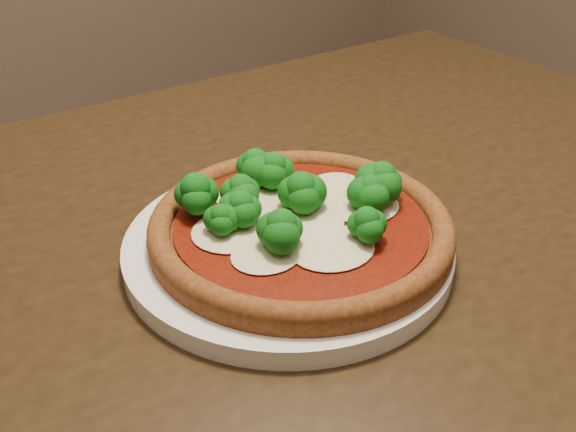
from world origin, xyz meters
TOP-DOWN VIEW (x-y plane):
  - dining_table at (-0.13, -0.07)m, footprint 1.16×0.80m
  - plate at (-0.19, -0.13)m, footprint 0.29×0.29m
  - pizza at (-0.18, -0.13)m, footprint 0.27×0.27m

SIDE VIEW (x-z plane):
  - dining_table at x=-0.13m, z-range 0.27..1.02m
  - plate at x=-0.19m, z-range 0.75..0.77m
  - pizza at x=-0.18m, z-range 0.76..0.81m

